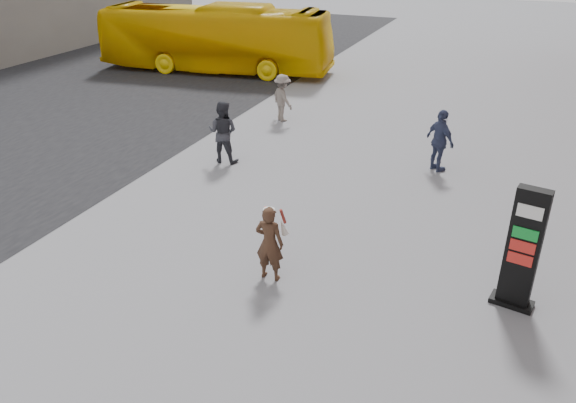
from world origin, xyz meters
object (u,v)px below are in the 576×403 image
at_px(pedestrian_b, 283,98).
at_px(info_pylon, 523,250).
at_px(pedestrian_c, 440,141).
at_px(pedestrian_a, 223,132).
at_px(woman, 270,242).
at_px(bus, 215,38).

bearing_deg(pedestrian_b, info_pylon, 171.66).
bearing_deg(pedestrian_c, info_pylon, 152.66).
bearing_deg(pedestrian_b, pedestrian_a, 125.71).
bearing_deg(pedestrian_c, pedestrian_a, 57.19).
xyz_separation_m(info_pylon, pedestrian_b, (-8.24, 8.30, -0.36)).
bearing_deg(pedestrian_a, pedestrian_b, -96.74).
relative_size(woman, pedestrian_c, 0.89).
bearing_deg(bus, info_pylon, -142.36).
relative_size(pedestrian_b, pedestrian_c, 0.93).
bearing_deg(woman, pedestrian_c, -108.81).
distance_m(info_pylon, pedestrian_c, 6.33).
xyz_separation_m(bus, pedestrian_a, (5.80, -9.86, -0.61)).
distance_m(woman, pedestrian_a, 6.32).
relative_size(bus, pedestrian_c, 6.12).
bearing_deg(info_pylon, pedestrian_b, 145.09).
distance_m(bus, pedestrian_b, 8.20).
bearing_deg(bus, pedestrian_b, -141.61).
height_order(info_pylon, bus, bus).
height_order(info_pylon, pedestrian_a, info_pylon).
height_order(bus, pedestrian_c, bus).
distance_m(info_pylon, bus, 19.86).
height_order(info_pylon, woman, info_pylon).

